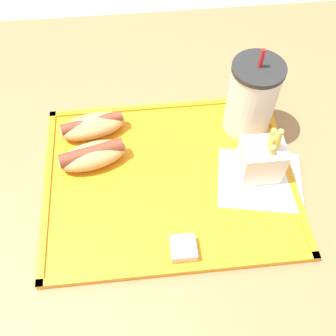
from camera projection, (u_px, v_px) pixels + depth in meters
name	position (u px, v px, depth m)	size (l,w,h in m)	color
ground_plane	(156.00, 292.00, 1.36)	(8.00, 8.00, 0.00)	#ADA393
dining_table	(152.00, 250.00, 1.04)	(1.47, 0.96, 0.76)	olive
food_tray	(168.00, 179.00, 0.71)	(0.44, 0.35, 0.01)	orange
paper_napkin	(259.00, 180.00, 0.70)	(0.17, 0.15, 0.00)	white
soda_cup	(251.00, 98.00, 0.71)	(0.09, 0.09, 0.18)	silver
hot_dog_far	(91.00, 126.00, 0.74)	(0.13, 0.08, 0.04)	tan
hot_dog_near	(91.00, 155.00, 0.71)	(0.13, 0.08, 0.04)	tan
fries_carton	(261.00, 159.00, 0.68)	(0.07, 0.06, 0.12)	silver
sauce_cup_mayo	(182.00, 248.00, 0.62)	(0.04, 0.04, 0.02)	silver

